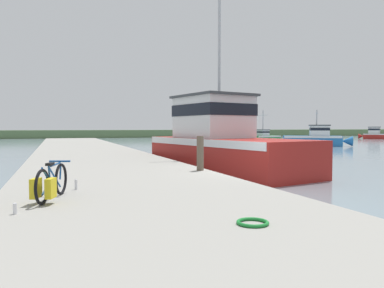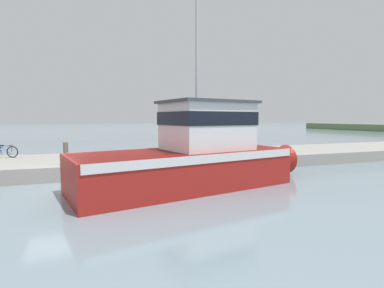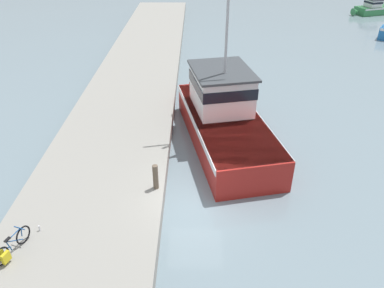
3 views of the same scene
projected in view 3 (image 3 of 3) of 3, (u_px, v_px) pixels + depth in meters
name	position (u px, v px, depth m)	size (l,w,h in m)	color
ground_plane	(196.00, 206.00, 16.15)	(320.00, 320.00, 0.00)	gray
dock_pier	(93.00, 199.00, 16.00)	(6.08, 80.00, 0.73)	gray
fishing_boat_main	(223.00, 115.00, 20.34)	(5.41, 11.47, 10.82)	maroon
boat_white_moored	(374.00, 8.00, 46.96)	(6.13, 3.54, 4.65)	#337F47
bicycle_touring	(9.00, 249.00, 12.70)	(0.76, 1.65, 0.75)	black
mooring_post	(156.00, 177.00, 15.77)	(0.23, 0.23, 1.15)	brown
water_bottle_by_bike	(39.00, 228.00, 13.83)	(0.06, 0.06, 0.24)	silver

